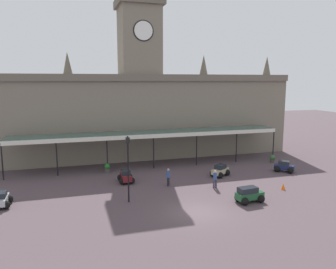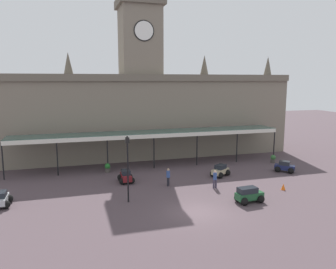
{
  "view_description": "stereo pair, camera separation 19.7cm",
  "coord_description": "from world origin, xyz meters",
  "px_view_note": "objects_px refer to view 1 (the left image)",
  "views": [
    {
      "loc": [
        -8.94,
        -22.07,
        9.77
      ],
      "look_at": [
        0.0,
        7.69,
        4.7
      ],
      "focal_mm": 35.79,
      "sensor_mm": 36.0,
      "label": 1
    },
    {
      "loc": [
        -8.75,
        -22.13,
        9.77
      ],
      "look_at": [
        0.0,
        7.69,
        4.7
      ],
      "focal_mm": 35.79,
      "sensor_mm": 36.0,
      "label": 2
    }
  ],
  "objects_px": {
    "pedestrian_near_entrance": "(215,178)",
    "traffic_cone": "(283,187)",
    "car_green_estate": "(249,195)",
    "planter_near_kerb": "(272,159)",
    "car_silver_sedan": "(1,200)",
    "pedestrian_beside_cars": "(168,176)",
    "car_beige_sedan": "(220,171)",
    "planter_forecourt_centre": "(107,168)",
    "car_navy_sedan": "(284,167)",
    "car_maroon_sedan": "(126,177)",
    "victorian_lamppost": "(128,162)"
  },
  "relations": [
    {
      "from": "pedestrian_near_entrance",
      "to": "traffic_cone",
      "type": "bearing_deg",
      "value": -20.87
    },
    {
      "from": "car_green_estate",
      "to": "planter_near_kerb",
      "type": "xyz_separation_m",
      "value": [
        9.45,
        10.85,
        -0.07
      ]
    },
    {
      "from": "car_silver_sedan",
      "to": "pedestrian_near_entrance",
      "type": "bearing_deg",
      "value": -2.08
    },
    {
      "from": "pedestrian_near_entrance",
      "to": "pedestrian_beside_cars",
      "type": "bearing_deg",
      "value": 154.52
    },
    {
      "from": "car_beige_sedan",
      "to": "pedestrian_beside_cars",
      "type": "distance_m",
      "value": 6.26
    },
    {
      "from": "planter_forecourt_centre",
      "to": "planter_near_kerb",
      "type": "bearing_deg",
      "value": -4.22
    },
    {
      "from": "car_beige_sedan",
      "to": "traffic_cone",
      "type": "distance_m",
      "value": 6.65
    },
    {
      "from": "car_beige_sedan",
      "to": "pedestrian_beside_cars",
      "type": "xyz_separation_m",
      "value": [
        -6.04,
        -1.57,
        0.41
      ]
    },
    {
      "from": "car_navy_sedan",
      "to": "traffic_cone",
      "type": "height_order",
      "value": "car_navy_sedan"
    },
    {
      "from": "planter_near_kerb",
      "to": "planter_forecourt_centre",
      "type": "bearing_deg",
      "value": 175.78
    },
    {
      "from": "car_navy_sedan",
      "to": "traffic_cone",
      "type": "relative_size",
      "value": 3.96
    },
    {
      "from": "car_green_estate",
      "to": "pedestrian_near_entrance",
      "type": "bearing_deg",
      "value": 105.8
    },
    {
      "from": "planter_forecourt_centre",
      "to": "traffic_cone",
      "type": "bearing_deg",
      "value": -35.57
    },
    {
      "from": "car_maroon_sedan",
      "to": "pedestrian_beside_cars",
      "type": "distance_m",
      "value": 4.27
    },
    {
      "from": "victorian_lamppost",
      "to": "planter_near_kerb",
      "type": "height_order",
      "value": "victorian_lamppost"
    },
    {
      "from": "traffic_cone",
      "to": "planter_forecourt_centre",
      "type": "height_order",
      "value": "planter_forecourt_centre"
    },
    {
      "from": "car_maroon_sedan",
      "to": "car_navy_sedan",
      "type": "height_order",
      "value": "same"
    },
    {
      "from": "pedestrian_near_entrance",
      "to": "planter_near_kerb",
      "type": "xyz_separation_m",
      "value": [
        10.6,
        6.78,
        -0.42
      ]
    },
    {
      "from": "victorian_lamppost",
      "to": "planter_forecourt_centre",
      "type": "relative_size",
      "value": 5.66
    },
    {
      "from": "car_navy_sedan",
      "to": "planter_near_kerb",
      "type": "relative_size",
      "value": 2.33
    },
    {
      "from": "car_green_estate",
      "to": "traffic_cone",
      "type": "distance_m",
      "value": 4.95
    },
    {
      "from": "pedestrian_beside_cars",
      "to": "victorian_lamppost",
      "type": "xyz_separation_m",
      "value": [
        -4.27,
        -3.1,
        2.43
      ]
    },
    {
      "from": "victorian_lamppost",
      "to": "planter_near_kerb",
      "type": "bearing_deg",
      "value": 23.15
    },
    {
      "from": "car_silver_sedan",
      "to": "pedestrian_near_entrance",
      "type": "distance_m",
      "value": 17.89
    },
    {
      "from": "pedestrian_near_entrance",
      "to": "car_silver_sedan",
      "type": "bearing_deg",
      "value": 177.92
    },
    {
      "from": "car_green_estate",
      "to": "planter_near_kerb",
      "type": "relative_size",
      "value": 2.42
    },
    {
      "from": "victorian_lamppost",
      "to": "traffic_cone",
      "type": "distance_m",
      "value": 14.25
    },
    {
      "from": "car_navy_sedan",
      "to": "planter_near_kerb",
      "type": "bearing_deg",
      "value": 73.66
    },
    {
      "from": "car_silver_sedan",
      "to": "traffic_cone",
      "type": "bearing_deg",
      "value": -6.84
    },
    {
      "from": "car_green_estate",
      "to": "car_beige_sedan",
      "type": "distance_m",
      "value": 7.56
    },
    {
      "from": "car_silver_sedan",
      "to": "victorian_lamppost",
      "type": "distance_m",
      "value": 10.29
    },
    {
      "from": "car_green_estate",
      "to": "victorian_lamppost",
      "type": "distance_m",
      "value": 10.13
    },
    {
      "from": "victorian_lamppost",
      "to": "pedestrian_near_entrance",
      "type": "bearing_deg",
      "value": 8.68
    },
    {
      "from": "car_green_estate",
      "to": "traffic_cone",
      "type": "bearing_deg",
      "value": 22.47
    },
    {
      "from": "car_silver_sedan",
      "to": "traffic_cone",
      "type": "height_order",
      "value": "car_silver_sedan"
    },
    {
      "from": "car_green_estate",
      "to": "victorian_lamppost",
      "type": "relative_size",
      "value": 0.43
    },
    {
      "from": "car_maroon_sedan",
      "to": "car_green_estate",
      "type": "height_order",
      "value": "car_green_estate"
    },
    {
      "from": "car_green_estate",
      "to": "pedestrian_near_entrance",
      "type": "height_order",
      "value": "pedestrian_near_entrance"
    },
    {
      "from": "car_maroon_sedan",
      "to": "car_green_estate",
      "type": "distance_m",
      "value": 11.91
    },
    {
      "from": "pedestrian_near_entrance",
      "to": "car_navy_sedan",
      "type": "bearing_deg",
      "value": 17.2
    },
    {
      "from": "planter_forecourt_centre",
      "to": "victorian_lamppost",
      "type": "bearing_deg",
      "value": -86.12
    },
    {
      "from": "car_maroon_sedan",
      "to": "car_navy_sedan",
      "type": "xyz_separation_m",
      "value": [
        16.96,
        -1.19,
        0.0
      ]
    },
    {
      "from": "car_maroon_sedan",
      "to": "victorian_lamppost",
      "type": "xyz_separation_m",
      "value": [
        -0.68,
        -5.37,
        2.84
      ]
    },
    {
      "from": "car_beige_sedan",
      "to": "pedestrian_beside_cars",
      "type": "height_order",
      "value": "pedestrian_beside_cars"
    },
    {
      "from": "car_green_estate",
      "to": "planter_forecourt_centre",
      "type": "distance_m",
      "value": 15.81
    },
    {
      "from": "car_beige_sedan",
      "to": "victorian_lamppost",
      "type": "height_order",
      "value": "victorian_lamppost"
    },
    {
      "from": "planter_near_kerb",
      "to": "traffic_cone",
      "type": "bearing_deg",
      "value": -118.57
    },
    {
      "from": "car_maroon_sedan",
      "to": "car_silver_sedan",
      "type": "bearing_deg",
      "value": -161.51
    },
    {
      "from": "car_navy_sedan",
      "to": "car_beige_sedan",
      "type": "bearing_deg",
      "value": 176.11
    },
    {
      "from": "pedestrian_beside_cars",
      "to": "car_maroon_sedan",
      "type": "bearing_deg",
      "value": 147.83
    }
  ]
}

